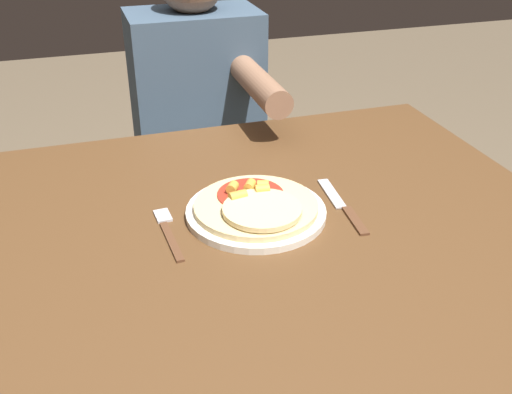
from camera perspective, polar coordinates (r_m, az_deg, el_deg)
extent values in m
cube|color=brown|center=(1.12, 1.71, -3.37)|extent=(1.13, 0.99, 0.03)
cylinder|color=brown|center=(1.66, -20.67, -9.13)|extent=(0.06, 0.06, 0.72)
cylinder|color=brown|center=(1.84, 12.10, -3.60)|extent=(0.06, 0.06, 0.72)
cylinder|color=silver|center=(1.14, 0.00, -1.45)|extent=(0.27, 0.27, 0.01)
cylinder|color=#E0C689|center=(1.13, 0.00, -0.88)|extent=(0.24, 0.24, 0.01)
cylinder|color=#B22D1E|center=(1.16, -0.52, 0.28)|extent=(0.13, 0.13, 0.00)
cylinder|color=beige|center=(1.09, 0.59, -1.20)|extent=(0.15, 0.15, 0.01)
cylinder|color=gold|center=(1.13, -1.75, 0.10)|extent=(0.04, 0.03, 0.02)
cylinder|color=gold|center=(1.15, 0.74, 0.76)|extent=(0.03, 0.02, 0.02)
cylinder|color=gold|center=(1.16, 0.66, 1.13)|extent=(0.03, 0.03, 0.02)
cylinder|color=gold|center=(1.16, -0.58, 1.09)|extent=(0.03, 0.03, 0.02)
cylinder|color=gold|center=(1.16, -2.26, 0.91)|extent=(0.03, 0.03, 0.02)
cube|color=brown|center=(1.07, -8.09, -4.08)|extent=(0.02, 0.13, 0.00)
cube|color=silver|center=(1.15, -8.87, -1.77)|extent=(0.03, 0.05, 0.00)
cube|color=brown|center=(1.14, 9.44, -2.22)|extent=(0.03, 0.10, 0.00)
cube|color=silver|center=(1.22, 7.21, 0.35)|extent=(0.03, 0.12, 0.00)
cylinder|color=#2D2D38|center=(1.98, -7.25, -4.60)|extent=(0.11, 0.11, 0.48)
cylinder|color=#2D2D38|center=(2.01, -2.70, -3.86)|extent=(0.11, 0.11, 0.48)
cube|color=#3D5166|center=(1.77, -5.65, 9.20)|extent=(0.36, 0.22, 0.51)
cylinder|color=#8E664C|center=(1.52, 0.35, 10.59)|extent=(0.07, 0.30, 0.07)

